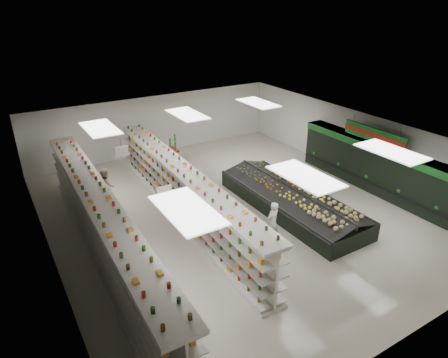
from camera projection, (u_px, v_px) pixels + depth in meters
floor at (233, 211)px, 16.56m from camera, size 16.00×16.00×0.00m
ceiling at (234, 138)px, 15.20m from camera, size 14.00×16.00×0.02m
wall_back at (156, 125)px, 22.07m from camera, size 14.00×0.02×3.20m
wall_front at (411, 293)px, 9.69m from camera, size 14.00×0.02×3.20m
wall_left at (47, 224)px, 12.58m from camera, size 0.02×16.00×3.20m
wall_right at (356, 145)px, 19.18m from camera, size 0.02×16.00×3.20m
produce_wall_case at (374, 164)px, 17.95m from camera, size 0.93×8.00×2.20m
aisle_sign_near at (164, 192)px, 12.05m from camera, size 0.52×0.06×0.75m
aisle_sign_far at (122, 151)px, 15.15m from camera, size 0.52×0.06×0.75m
hortifruti_banner at (374, 135)px, 17.21m from camera, size 0.12×3.20×0.95m
gondola_left at (103, 231)px, 13.23m from camera, size 1.31×13.33×2.31m
gondola_center at (183, 195)px, 15.73m from camera, size 1.28×12.39×2.14m
produce_island at (291, 199)px, 16.48m from camera, size 2.57×7.00×1.04m
soda_endcap at (165, 153)px, 20.49m from camera, size 1.29×0.90×1.60m
shopper_main at (272, 222)px, 14.26m from camera, size 0.64×0.50×1.57m
shopper_background at (106, 185)px, 16.93m from camera, size 0.48×0.78×1.59m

